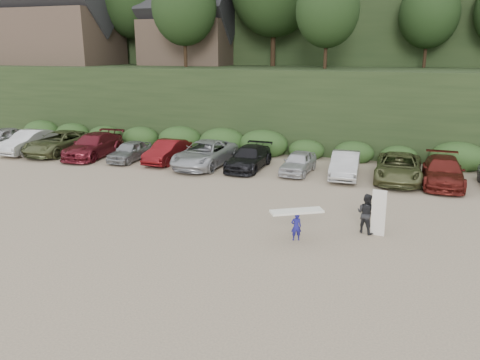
% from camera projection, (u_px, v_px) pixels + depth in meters
% --- Properties ---
extents(ground, '(120.00, 120.00, 0.00)m').
position_uv_depth(ground, '(218.00, 226.00, 20.33)').
color(ground, tan).
rests_on(ground, ground).
extents(hillside_backdrop, '(90.00, 41.50, 28.00)m').
position_uv_depth(hillside_backdrop, '(335.00, 13.00, 50.20)').
color(hillside_backdrop, black).
rests_on(hillside_backdrop, ground).
extents(parked_cars, '(36.35, 6.23, 1.65)m').
position_uv_depth(parked_cars, '(198.00, 154.00, 30.92)').
color(parked_cars, '#9D9DA1').
rests_on(parked_cars, ground).
extents(child_surfer, '(2.13, 1.58, 1.27)m').
position_uv_depth(child_surfer, '(296.00, 220.00, 18.65)').
color(child_surfer, navy).
rests_on(child_surfer, ground).
extents(adult_surfer, '(1.31, 0.94, 2.01)m').
position_uv_depth(adult_surfer, '(367.00, 213.00, 19.40)').
color(adult_surfer, black).
rests_on(adult_surfer, ground).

